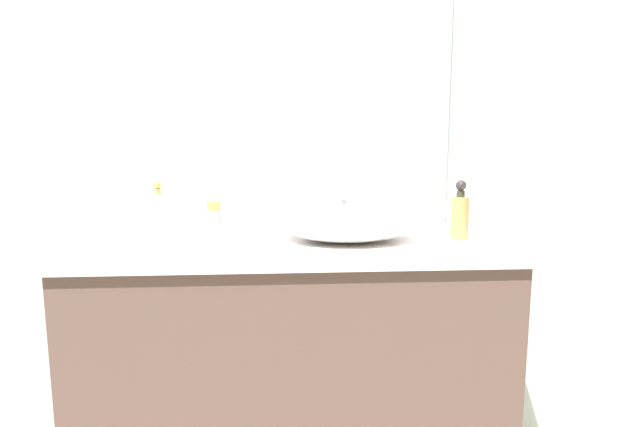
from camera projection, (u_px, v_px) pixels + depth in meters
name	position (u px, v px, depth m)	size (l,w,h in m)	color
bathroom_wall_rear	(316.00, 108.00, 1.94)	(6.00, 0.06, 2.60)	silver
vanity_counter	(294.00, 377.00, 1.79)	(1.34, 0.51, 0.90)	brown
wall_mirror_panel	(290.00, 49.00, 1.87)	(1.09, 0.01, 1.18)	#B2BCC6
sink_basin	(348.00, 223.00, 1.69)	(0.41, 0.30, 0.11)	silver
faucet	(342.00, 201.00, 1.84)	(0.03, 0.14, 0.17)	silver
soap_dispenser	(159.00, 211.00, 1.78)	(0.04, 0.04, 0.17)	white
lotion_bottle	(460.00, 214.00, 1.71)	(0.06, 0.06, 0.18)	#AD8B4D
perfume_bottle	(214.00, 222.00, 1.68)	(0.05, 0.05, 0.12)	#C7ACCD
candle_jar	(248.00, 237.00, 1.66)	(0.05, 0.05, 0.04)	silver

